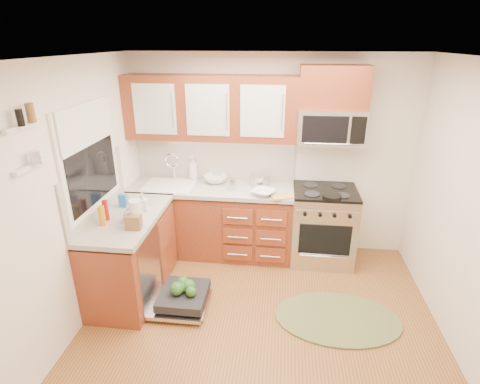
# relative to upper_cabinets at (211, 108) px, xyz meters

# --- Properties ---
(floor) EXTENTS (3.50, 3.50, 0.00)m
(floor) POSITION_rel_upper_cabinets_xyz_m (0.73, -1.57, -1.88)
(floor) COLOR brown
(floor) RESTS_ON ground
(ceiling) EXTENTS (3.50, 3.50, 0.00)m
(ceiling) POSITION_rel_upper_cabinets_xyz_m (0.73, -1.57, 0.62)
(ceiling) COLOR white
(ceiling) RESTS_ON ground
(wall_back) EXTENTS (3.50, 0.04, 2.50)m
(wall_back) POSITION_rel_upper_cabinets_xyz_m (0.73, 0.18, -0.62)
(wall_back) COLOR silver
(wall_back) RESTS_ON ground
(wall_left) EXTENTS (0.04, 3.50, 2.50)m
(wall_left) POSITION_rel_upper_cabinets_xyz_m (-1.02, -1.57, -0.62)
(wall_left) COLOR silver
(wall_left) RESTS_ON ground
(base_cabinet_back) EXTENTS (2.05, 0.60, 0.85)m
(base_cabinet_back) POSITION_rel_upper_cabinets_xyz_m (0.00, -0.12, -1.45)
(base_cabinet_back) COLOR maroon
(base_cabinet_back) RESTS_ON ground
(base_cabinet_left) EXTENTS (0.60, 1.25, 0.85)m
(base_cabinet_left) POSITION_rel_upper_cabinets_xyz_m (-0.72, -1.05, -1.45)
(base_cabinet_left) COLOR maroon
(base_cabinet_left) RESTS_ON ground
(countertop_back) EXTENTS (2.07, 0.64, 0.05)m
(countertop_back) POSITION_rel_upper_cabinets_xyz_m (0.00, -0.14, -0.97)
(countertop_back) COLOR #ADA89E
(countertop_back) RESTS_ON base_cabinet_back
(countertop_left) EXTENTS (0.64, 1.27, 0.05)m
(countertop_left) POSITION_rel_upper_cabinets_xyz_m (-0.71, -1.05, -0.97)
(countertop_left) COLOR #ADA89E
(countertop_left) RESTS_ON base_cabinet_left
(backsplash_back) EXTENTS (2.05, 0.02, 0.57)m
(backsplash_back) POSITION_rel_upper_cabinets_xyz_m (0.00, 0.16, -0.67)
(backsplash_back) COLOR #B3ADA1
(backsplash_back) RESTS_ON ground
(backsplash_left) EXTENTS (0.02, 1.25, 0.57)m
(backsplash_left) POSITION_rel_upper_cabinets_xyz_m (-1.01, -1.05, -0.67)
(backsplash_left) COLOR #B3ADA1
(backsplash_left) RESTS_ON ground
(upper_cabinets) EXTENTS (2.05, 0.35, 0.75)m
(upper_cabinets) POSITION_rel_upper_cabinets_xyz_m (0.00, 0.00, 0.00)
(upper_cabinets) COLOR maroon
(upper_cabinets) RESTS_ON ground
(cabinet_over_mw) EXTENTS (0.76, 0.35, 0.47)m
(cabinet_over_mw) POSITION_rel_upper_cabinets_xyz_m (1.41, 0.00, 0.26)
(cabinet_over_mw) COLOR maroon
(cabinet_over_mw) RESTS_ON ground
(range) EXTENTS (0.76, 0.64, 0.95)m
(range) POSITION_rel_upper_cabinets_xyz_m (1.41, -0.15, -1.40)
(range) COLOR silver
(range) RESTS_ON ground
(microwave) EXTENTS (0.76, 0.38, 0.40)m
(microwave) POSITION_rel_upper_cabinets_xyz_m (1.41, -0.02, -0.18)
(microwave) COLOR silver
(microwave) RESTS_ON ground
(sink) EXTENTS (0.62, 0.50, 0.26)m
(sink) POSITION_rel_upper_cabinets_xyz_m (-0.52, -0.16, -1.07)
(sink) COLOR white
(sink) RESTS_ON ground
(dishwasher) EXTENTS (0.70, 0.60, 0.20)m
(dishwasher) POSITION_rel_upper_cabinets_xyz_m (-0.13, -1.27, -1.77)
(dishwasher) COLOR silver
(dishwasher) RESTS_ON ground
(window) EXTENTS (0.03, 1.05, 1.05)m
(window) POSITION_rel_upper_cabinets_xyz_m (-1.01, -1.07, -0.32)
(window) COLOR white
(window) RESTS_ON ground
(window_blind) EXTENTS (0.02, 0.96, 0.40)m
(window_blind) POSITION_rel_upper_cabinets_xyz_m (-0.98, -1.07, 0.00)
(window_blind) COLOR white
(window_blind) RESTS_ON ground
(shelf_upper) EXTENTS (0.04, 0.40, 0.03)m
(shelf_upper) POSITION_rel_upper_cabinets_xyz_m (-0.99, -1.92, 0.17)
(shelf_upper) COLOR white
(shelf_upper) RESTS_ON ground
(shelf_lower) EXTENTS (0.04, 0.40, 0.03)m
(shelf_lower) POSITION_rel_upper_cabinets_xyz_m (-0.99, -1.92, -0.12)
(shelf_lower) COLOR white
(shelf_lower) RESTS_ON ground
(rug) EXTENTS (1.47, 1.21, 0.02)m
(rug) POSITION_rel_upper_cabinets_xyz_m (1.50, -1.28, -1.86)
(rug) COLOR olive
(rug) RESTS_ON ground
(skillet) EXTENTS (0.27, 0.27, 0.04)m
(skillet) POSITION_rel_upper_cabinets_xyz_m (1.45, -0.40, -0.91)
(skillet) COLOR black
(skillet) RESTS_ON range
(stock_pot) EXTENTS (0.29, 0.29, 0.14)m
(stock_pot) POSITION_rel_upper_cabinets_xyz_m (0.60, -0.02, -0.88)
(stock_pot) COLOR silver
(stock_pot) RESTS_ON countertop_back
(cutting_board) EXTENTS (0.34, 0.27, 0.02)m
(cutting_board) POSITION_rel_upper_cabinets_xyz_m (0.90, -0.35, -0.94)
(cutting_board) COLOR tan
(cutting_board) RESTS_ON countertop_back
(canister) EXTENTS (0.11, 0.11, 0.15)m
(canister) POSITION_rel_upper_cabinets_xyz_m (0.28, -0.21, -0.88)
(canister) COLOR silver
(canister) RESTS_ON countertop_back
(paper_towel_roll) EXTENTS (0.16, 0.16, 0.26)m
(paper_towel_roll) POSITION_rel_upper_cabinets_xyz_m (-0.52, -1.24, -0.82)
(paper_towel_roll) COLOR white
(paper_towel_roll) RESTS_ON countertop_left
(mustard_bottle) EXTENTS (0.08, 0.08, 0.20)m
(mustard_bottle) POSITION_rel_upper_cabinets_xyz_m (-0.86, -1.28, -0.85)
(mustard_bottle) COLOR orange
(mustard_bottle) RESTS_ON countertop_left
(red_bottle) EXTENTS (0.08, 0.08, 0.21)m
(red_bottle) POSITION_rel_upper_cabinets_xyz_m (-0.88, -1.16, -0.84)
(red_bottle) COLOR #A4160D
(red_bottle) RESTS_ON countertop_left
(wooden_box) EXTENTS (0.15, 0.11, 0.14)m
(wooden_box) POSITION_rel_upper_cabinets_xyz_m (-0.52, -1.32, -0.88)
(wooden_box) COLOR brown
(wooden_box) RESTS_ON countertop_left
(blue_carton) EXTENTS (0.09, 0.06, 0.14)m
(blue_carton) POSITION_rel_upper_cabinets_xyz_m (-0.83, -0.84, -0.88)
(blue_carton) COLOR blue
(blue_carton) RESTS_ON countertop_left
(bowl_a) EXTENTS (0.34, 0.34, 0.06)m
(bowl_a) POSITION_rel_upper_cabinets_xyz_m (0.66, -0.32, -0.92)
(bowl_a) COLOR #999999
(bowl_a) RESTS_ON countertop_back
(bowl_b) EXTENTS (0.34, 0.34, 0.09)m
(bowl_b) POSITION_rel_upper_cabinets_xyz_m (0.03, 0.03, -0.90)
(bowl_b) COLOR #999999
(bowl_b) RESTS_ON countertop_back
(cup) EXTENTS (0.14, 0.14, 0.10)m
(cup) POSITION_rel_upper_cabinets_xyz_m (0.60, 0.04, -0.90)
(cup) COLOR #999999
(cup) RESTS_ON countertop_back
(soap_bottle_a) EXTENTS (0.14, 0.14, 0.31)m
(soap_bottle_a) POSITION_rel_upper_cabinets_xyz_m (-0.27, 0.10, -0.80)
(soap_bottle_a) COLOR #999999
(soap_bottle_a) RESTS_ON countertop_back
(soap_bottle_b) EXTENTS (0.11, 0.11, 0.20)m
(soap_bottle_b) POSITION_rel_upper_cabinets_xyz_m (-0.59, -0.90, -0.85)
(soap_bottle_b) COLOR #999999
(soap_bottle_b) RESTS_ON countertop_left
(soap_bottle_c) EXTENTS (0.15, 0.15, 0.16)m
(soap_bottle_c) POSITION_rel_upper_cabinets_xyz_m (-0.64, -1.15, -0.87)
(soap_bottle_c) COLOR #999999
(soap_bottle_c) RESTS_ON countertop_left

